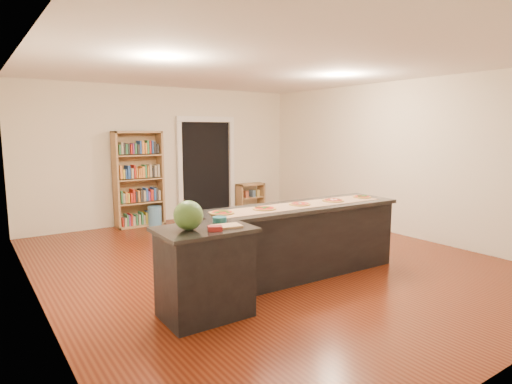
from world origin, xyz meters
TOP-DOWN VIEW (x-y plane):
  - room at (0.00, 0.00)m, footprint 6.00×7.00m
  - doorway at (0.90, 3.46)m, footprint 1.40×0.09m
  - kitchen_island at (0.03, -0.78)m, footprint 2.86×0.77m
  - side_counter at (-1.63, -1.22)m, footprint 0.95×0.70m
  - bookshelf at (-0.71, 3.28)m, footprint 0.95×0.34m
  - low_shelf at (1.99, 3.31)m, footprint 0.66×0.28m
  - waste_bin at (-0.47, 3.12)m, footprint 0.27×0.27m
  - kraft_paper at (0.03, -0.79)m, footprint 2.50×0.54m
  - watermelon at (-1.80, -1.23)m, footprint 0.29×0.29m
  - cutting_board at (-1.42, -1.33)m, footprint 0.32×0.24m
  - package_red at (-1.60, -1.41)m, footprint 0.16×0.14m
  - package_teal at (-1.37, -1.09)m, footprint 0.15×0.15m
  - pizza_a at (-1.11, -0.70)m, footprint 0.28×0.28m
  - pizza_b at (-0.54, -0.77)m, footprint 0.28×0.28m
  - pizza_c at (0.03, -0.78)m, footprint 0.29×0.29m
  - pizza_d at (0.60, -0.82)m, footprint 0.28×0.28m
  - pizza_e at (1.17, -0.83)m, footprint 0.27×0.27m

SIDE VIEW (x-z plane):
  - waste_bin at x=-0.47m, z-range 0.00..0.40m
  - low_shelf at x=1.99m, z-range 0.00..0.66m
  - kitchen_island at x=0.03m, z-range 0.00..0.95m
  - side_counter at x=-1.63m, z-range 0.00..0.95m
  - kraft_paper at x=0.03m, z-range 0.94..0.95m
  - bookshelf at x=-0.71m, z-range 0.00..1.90m
  - cutting_board at x=-1.42m, z-range 0.94..0.96m
  - pizza_a at x=-1.11m, z-range 0.95..0.97m
  - pizza_b at x=-0.54m, z-range 0.95..0.97m
  - pizza_c at x=0.03m, z-range 0.95..0.97m
  - pizza_d at x=0.60m, z-range 0.95..0.97m
  - pizza_e at x=1.17m, z-range 0.95..0.97m
  - package_red at x=-1.60m, z-range 0.94..0.99m
  - package_teal at x=-1.37m, z-range 0.94..1.00m
  - watermelon at x=-1.80m, z-range 0.94..1.24m
  - doorway at x=0.90m, z-range 0.10..2.31m
  - room at x=0.00m, z-range 0.00..2.80m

